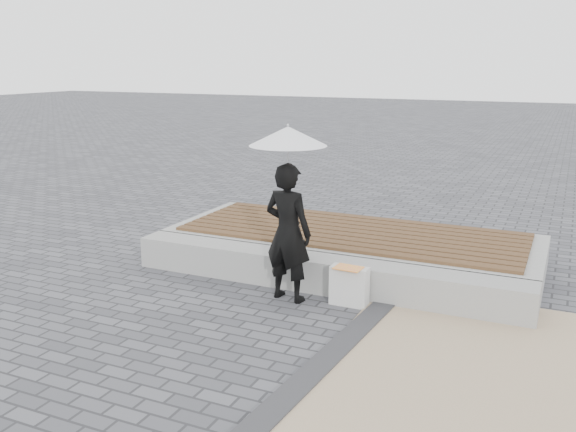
% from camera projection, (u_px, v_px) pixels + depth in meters
% --- Properties ---
extents(ground, '(80.00, 80.00, 0.00)m').
position_uv_depth(ground, '(260.00, 340.00, 6.25)').
color(ground, '#515156').
rests_on(ground, ground).
extents(edging_band, '(0.61, 5.20, 0.04)m').
position_uv_depth(edging_band, '(310.00, 376.00, 5.50)').
color(edging_band, '#323235').
rests_on(edging_band, ground).
extents(seating_ledge, '(5.00, 0.45, 0.40)m').
position_uv_depth(seating_ledge, '(320.00, 273.00, 7.61)').
color(seating_ledge, gray).
rests_on(seating_ledge, ground).
extents(timber_platform, '(5.00, 2.00, 0.40)m').
position_uv_depth(timber_platform, '(352.00, 247.00, 8.67)').
color(timber_platform, '#9C9C97').
rests_on(timber_platform, ground).
extents(timber_decking, '(4.60, 1.80, 0.04)m').
position_uv_depth(timber_decking, '(352.00, 232.00, 8.62)').
color(timber_decking, brown).
rests_on(timber_decking, timber_platform).
extents(woman, '(0.64, 0.47, 1.61)m').
position_uv_depth(woman, '(288.00, 232.00, 7.13)').
color(woman, black).
rests_on(woman, ground).
extents(parasol, '(0.87, 0.87, 1.11)m').
position_uv_depth(parasol, '(288.00, 136.00, 6.87)').
color(parasol, '#B0B0B5').
rests_on(parasol, ground).
extents(handbag, '(0.32, 0.16, 0.21)m').
position_uv_depth(handbag, '(292.00, 247.00, 7.59)').
color(handbag, black).
rests_on(handbag, seating_ledge).
extents(canvas_tote, '(0.43, 0.18, 0.45)m').
position_uv_depth(canvas_tote, '(349.00, 286.00, 7.10)').
color(canvas_tote, silver).
rests_on(canvas_tote, ground).
extents(magazine, '(0.32, 0.24, 0.01)m').
position_uv_depth(magazine, '(348.00, 268.00, 7.00)').
color(magazine, '#F25A3D').
rests_on(magazine, canvas_tote).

